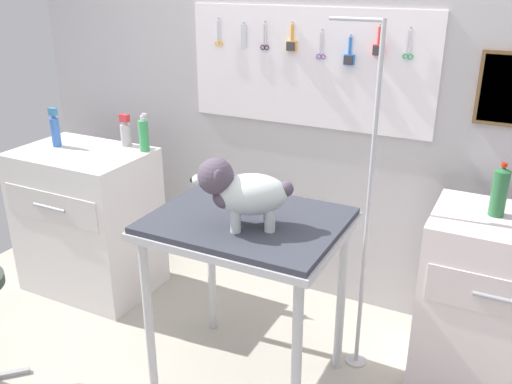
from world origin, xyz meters
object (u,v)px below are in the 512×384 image
at_px(grooming_table, 247,237).
at_px(dog, 241,191).
at_px(cabinet_right, 496,306).
at_px(counter_left, 88,221).
at_px(soda_bottle, 500,191).
at_px(grooming_arm, 366,221).
at_px(shampoo_bottle, 126,132).

bearing_deg(grooming_table, dog, -76.12).
relative_size(grooming_table, cabinet_right, 1.00).
relative_size(counter_left, cabinet_right, 1.02).
height_order(grooming_table, dog, dog).
height_order(cabinet_right, soda_bottle, soda_bottle).
bearing_deg(grooming_arm, soda_bottle, 16.35).
relative_size(grooming_arm, dog, 4.20).
distance_m(grooming_table, grooming_arm, 0.58).
distance_m(cabinet_right, soda_bottle, 0.57).
bearing_deg(grooming_table, shampoo_bottle, 153.57).
xyz_separation_m(counter_left, cabinet_right, (2.40, 0.16, -0.01)).
relative_size(cabinet_right, shampoo_bottle, 4.57).
bearing_deg(counter_left, cabinet_right, 3.73).
relative_size(shampoo_bottle, soda_bottle, 0.79).
bearing_deg(cabinet_right, shampoo_bottle, 178.25).
xyz_separation_m(grooming_table, dog, (0.02, -0.10, 0.27)).
distance_m(dog, cabinet_right, 1.36).
relative_size(dog, cabinet_right, 0.46).
height_order(grooming_table, counter_left, counter_left).
distance_m(dog, counter_left, 1.55).
xyz_separation_m(grooming_table, counter_left, (-1.33, 0.35, -0.34)).
xyz_separation_m(cabinet_right, soda_bottle, (-0.07, 0.03, 0.57)).
bearing_deg(grooming_arm, dog, -132.41).
bearing_deg(counter_left, shampoo_bottle, 51.85).
bearing_deg(grooming_table, grooming_arm, 39.17).
height_order(grooming_table, shampoo_bottle, shampoo_bottle).
distance_m(grooming_arm, cabinet_right, 0.74).
distance_m(grooming_arm, counter_left, 1.81).
height_order(shampoo_bottle, soda_bottle, soda_bottle).
xyz_separation_m(grooming_arm, counter_left, (-1.78, -0.02, -0.36)).
xyz_separation_m(grooming_arm, shampoo_bottle, (-1.60, 0.20, 0.18)).
bearing_deg(cabinet_right, soda_bottle, 160.84).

